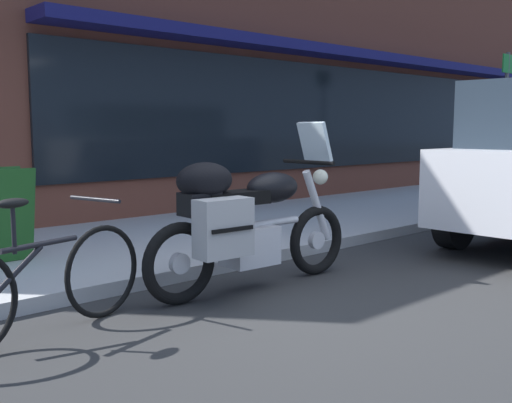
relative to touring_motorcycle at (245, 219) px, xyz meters
The scene contains 6 objects.
ground_plane 0.93m from the touring_motorcycle, 83.46° to the right, with size 80.00×80.00×0.00m, color #2C2C2C.
storefront_building 9.19m from the touring_motorcycle, 24.51° to the left, with size 24.04×0.90×5.88m.
sidewalk_curb 9.33m from the touring_motorcycle, 12.80° to the left, with size 30.00×2.95×0.12m.
touring_motorcycle is the anchor object (origin of this frame).
parked_bicycle 1.70m from the touring_motorcycle, behind, with size 1.63×0.58×0.92m.
parking_sign_pole 7.56m from the touring_motorcycle, 10.18° to the left, with size 0.44×0.07×2.56m.
Camera 1 is at (-3.23, -2.88, 1.33)m, focal length 41.69 mm.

